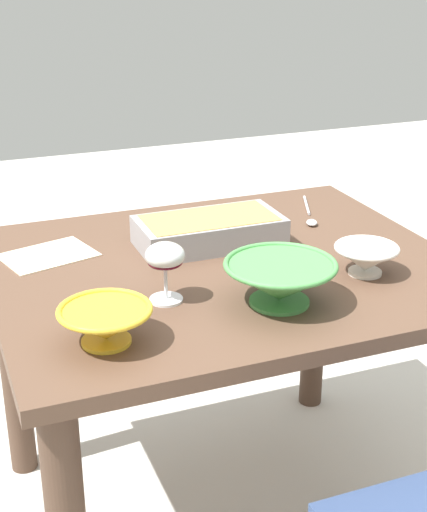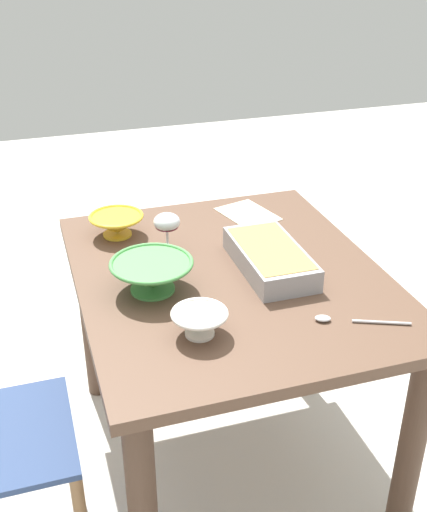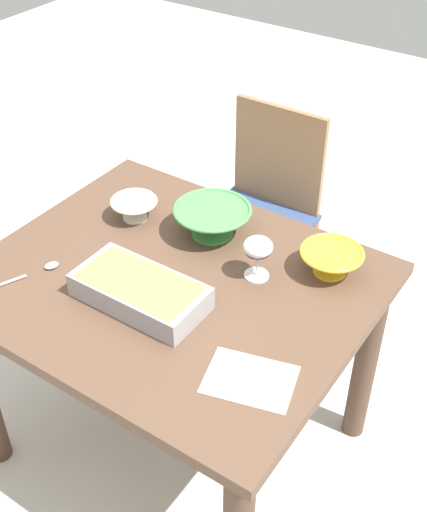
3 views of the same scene
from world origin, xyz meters
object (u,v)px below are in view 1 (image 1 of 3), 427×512
(small_bowl, at_px, (366,258))
(napkin, at_px, (48,255))
(serving_spoon, at_px, (310,216))
(wine_glass, at_px, (165,260))
(dining_table, at_px, (223,313))
(casserole_dish, at_px, (209,229))
(serving_bowl, at_px, (280,281))
(mixing_bowl, at_px, (105,323))

(small_bowl, height_order, napkin, small_bowl)
(serving_spoon, bearing_deg, wine_glass, -146.65)
(dining_table, bearing_deg, casserole_dish, 84.66)
(wine_glass, height_order, casserole_dish, wine_glass)
(casserole_dish, height_order, serving_bowl, serving_bowl)
(napkin, bearing_deg, small_bowl, -29.54)
(wine_glass, height_order, serving_spoon, wine_glass)
(mixing_bowl, distance_m, napkin, 0.50)
(dining_table, height_order, serving_bowl, serving_bowl)
(small_bowl, bearing_deg, dining_table, 147.73)
(wine_glass, height_order, small_bowl, wine_glass)
(wine_glass, bearing_deg, napkin, 118.98)
(dining_table, height_order, casserole_dish, casserole_dish)
(serving_bowl, height_order, serving_spoon, serving_bowl)
(dining_table, height_order, serving_spoon, serving_spoon)
(mixing_bowl, height_order, serving_bowl, serving_bowl)
(small_bowl, relative_size, serving_spoon, 0.62)
(casserole_dish, height_order, serving_spoon, casserole_dish)
(casserole_dish, xyz_separation_m, mixing_bowl, (-0.38, -0.42, 0.00))
(wine_glass, height_order, mixing_bowl, wine_glass)
(small_bowl, bearing_deg, wine_glass, 176.15)
(mixing_bowl, distance_m, serving_spoon, 0.88)
(dining_table, relative_size, serving_bowl, 4.53)
(wine_glass, xyz_separation_m, serving_bowl, (0.23, -0.10, -0.04))
(mixing_bowl, xyz_separation_m, serving_bowl, (0.40, 0.04, 0.01))
(dining_table, bearing_deg, napkin, 152.56)
(dining_table, bearing_deg, serving_spoon, 31.07)
(wine_glass, relative_size, serving_spoon, 0.55)
(serving_spoon, bearing_deg, casserole_dish, -166.31)
(wine_glass, relative_size, napkin, 0.62)
(casserole_dish, relative_size, mixing_bowl, 1.98)
(dining_table, distance_m, casserole_dish, 0.22)
(casserole_dish, bearing_deg, serving_bowl, -87.46)
(wine_glass, relative_size, small_bowl, 0.89)
(serving_spoon, distance_m, napkin, 0.75)
(mixing_bowl, height_order, serving_spoon, mixing_bowl)
(napkin, bearing_deg, casserole_dish, -10.55)
(casserole_dish, bearing_deg, serving_spoon, 13.69)
(serving_bowl, bearing_deg, wine_glass, 155.70)
(mixing_bowl, bearing_deg, casserole_dish, 47.73)
(dining_table, height_order, small_bowl, small_bowl)
(casserole_dish, relative_size, serving_bowl, 1.51)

